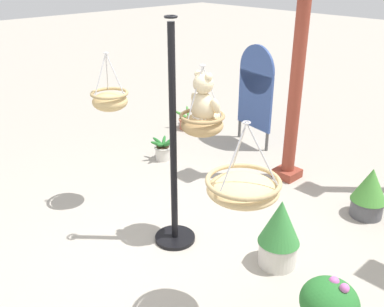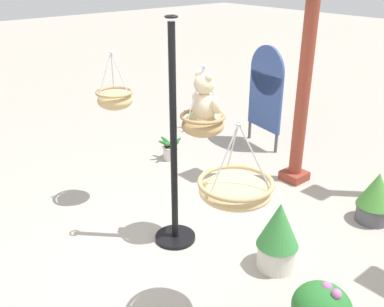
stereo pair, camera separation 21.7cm
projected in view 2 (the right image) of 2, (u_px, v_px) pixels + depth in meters
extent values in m
plane|color=#A8A093|center=(185.00, 246.00, 4.68)|extent=(40.00, 40.00, 0.00)
cylinder|color=black|center=(174.00, 142.00, 4.32)|extent=(0.07, 0.07, 2.32)
cylinder|color=black|center=(176.00, 237.00, 4.79)|extent=(0.44, 0.44, 0.04)
torus|color=black|center=(172.00, 17.00, 3.83)|extent=(0.12, 0.12, 0.02)
ellipsoid|color=tan|center=(203.00, 125.00, 4.30)|extent=(0.42, 0.42, 0.21)
torus|color=#97794E|center=(203.00, 116.00, 4.26)|extent=(0.45, 0.45, 0.04)
ellipsoid|color=silver|center=(203.00, 123.00, 4.29)|extent=(0.37, 0.37, 0.17)
cylinder|color=#B7B7BC|center=(213.00, 92.00, 4.13)|extent=(0.18, 0.11, 0.50)
cylinder|color=#B7B7BC|center=(201.00, 89.00, 4.25)|extent=(0.18, 0.11, 0.50)
cylinder|color=#B7B7BC|center=(195.00, 93.00, 4.10)|extent=(0.01, 0.21, 0.50)
torus|color=#B7B7BC|center=(203.00, 66.00, 4.06)|extent=(0.06, 0.06, 0.01)
ellipsoid|color=beige|center=(204.00, 108.00, 4.23)|extent=(0.26, 0.22, 0.31)
sphere|color=beige|center=(204.00, 84.00, 4.13)|extent=(0.22, 0.22, 0.20)
ellipsoid|color=beige|center=(210.00, 84.00, 4.18)|extent=(0.10, 0.08, 0.06)
sphere|color=black|center=(212.00, 83.00, 4.20)|extent=(0.03, 0.03, 0.03)
sphere|color=beige|center=(199.00, 74.00, 4.15)|extent=(0.08, 0.08, 0.08)
sphere|color=beige|center=(209.00, 77.00, 4.05)|extent=(0.08, 0.08, 0.08)
ellipsoid|color=beige|center=(197.00, 100.00, 4.33)|extent=(0.08, 0.15, 0.19)
ellipsoid|color=beige|center=(216.00, 107.00, 4.14)|extent=(0.08, 0.15, 0.19)
ellipsoid|color=beige|center=(207.00, 114.00, 4.39)|extent=(0.09, 0.18, 0.09)
ellipsoid|color=beige|center=(217.00, 118.00, 4.29)|extent=(0.09, 0.18, 0.09)
ellipsoid|color=tan|center=(115.00, 100.00, 5.01)|extent=(0.41, 0.41, 0.21)
torus|color=tan|center=(114.00, 92.00, 4.97)|extent=(0.43, 0.43, 0.04)
cylinder|color=#B7B7BC|center=(120.00, 73.00, 4.85)|extent=(0.18, 0.11, 0.46)
cylinder|color=#B7B7BC|center=(112.00, 71.00, 4.96)|extent=(0.18, 0.11, 0.46)
cylinder|color=#B7B7BC|center=(105.00, 74.00, 4.82)|extent=(0.01, 0.20, 0.46)
torus|color=#B7B7BC|center=(111.00, 52.00, 4.78)|extent=(0.06, 0.06, 0.01)
ellipsoid|color=tan|center=(235.00, 191.00, 3.26)|extent=(0.55, 0.55, 0.16)
torus|color=tan|center=(236.00, 182.00, 3.23)|extent=(0.58, 0.58, 0.04)
cylinder|color=#B7B7BC|center=(254.00, 156.00, 3.10)|extent=(0.24, 0.14, 0.47)
cylinder|color=#B7B7BC|center=(233.00, 147.00, 3.25)|extent=(0.24, 0.14, 0.47)
cylinder|color=#B7B7BC|center=(224.00, 159.00, 3.06)|extent=(0.01, 0.26, 0.47)
torus|color=#B7B7BC|center=(239.00, 123.00, 3.04)|extent=(0.06, 0.06, 0.01)
cylinder|color=brown|center=(304.00, 81.00, 5.50)|extent=(0.17, 0.17, 2.82)
cube|color=brown|center=(294.00, 176.00, 6.06)|extent=(0.31, 0.31, 0.12)
cylinder|color=#4C4C51|center=(372.00, 213.00, 5.08)|extent=(0.37, 0.37, 0.21)
torus|color=#444449|center=(374.00, 206.00, 5.04)|extent=(0.41, 0.41, 0.03)
cylinder|color=#382819|center=(374.00, 206.00, 5.04)|extent=(0.33, 0.33, 0.03)
cone|color=#478E38|center=(377.00, 189.00, 4.95)|extent=(0.41, 0.41, 0.41)
cylinder|color=#BC6042|center=(199.00, 124.00, 7.87)|extent=(0.33, 0.33, 0.18)
torus|color=#A9573B|center=(199.00, 119.00, 7.84)|extent=(0.37, 0.37, 0.03)
cylinder|color=#382819|center=(199.00, 120.00, 7.84)|extent=(0.29, 0.29, 0.03)
ellipsoid|color=#478E38|center=(205.00, 117.00, 7.73)|extent=(0.28, 0.10, 0.24)
ellipsoid|color=#478E38|center=(207.00, 114.00, 7.84)|extent=(0.17, 0.30, 0.19)
ellipsoid|color=#478E38|center=(199.00, 112.00, 7.93)|extent=(0.28, 0.22, 0.16)
ellipsoid|color=#478E38|center=(192.00, 114.00, 7.82)|extent=(0.27, 0.24, 0.18)
ellipsoid|color=#478E38|center=(195.00, 117.00, 7.70)|extent=(0.10, 0.30, 0.19)
cylinder|color=beige|center=(171.00, 153.00, 6.66)|extent=(0.23, 0.23, 0.21)
torus|color=#BCB7AE|center=(171.00, 147.00, 6.63)|extent=(0.26, 0.26, 0.03)
cylinder|color=#382819|center=(171.00, 147.00, 6.63)|extent=(0.20, 0.20, 0.03)
ellipsoid|color=#28702D|center=(175.00, 144.00, 6.54)|extent=(0.20, 0.08, 0.15)
ellipsoid|color=#28702D|center=(176.00, 142.00, 6.62)|extent=(0.12, 0.20, 0.15)
ellipsoid|color=#28702D|center=(172.00, 140.00, 6.67)|extent=(0.16, 0.19, 0.15)
ellipsoid|color=#28702D|center=(166.00, 140.00, 6.65)|extent=(0.21, 0.09, 0.12)
ellipsoid|color=#28702D|center=(165.00, 143.00, 6.56)|extent=(0.12, 0.21, 0.13)
ellipsoid|color=#28702D|center=(168.00, 144.00, 6.52)|extent=(0.14, 0.21, 0.13)
cylinder|color=beige|center=(276.00, 255.00, 4.31)|extent=(0.38, 0.38, 0.27)
torus|color=#BCB7AE|center=(277.00, 245.00, 4.26)|extent=(0.41, 0.41, 0.03)
cylinder|color=#382819|center=(277.00, 246.00, 4.26)|extent=(0.33, 0.33, 0.03)
cone|color=#38843D|center=(279.00, 224.00, 4.16)|extent=(0.41, 0.41, 0.46)
ellipsoid|color=#28702D|center=(322.00, 307.00, 3.33)|extent=(0.46, 0.46, 0.36)
sphere|color=#D166B7|center=(337.00, 294.00, 3.20)|extent=(0.07, 0.07, 0.07)
sphere|color=#D166B7|center=(327.00, 287.00, 3.30)|extent=(0.08, 0.08, 0.08)
cube|color=#334C8C|center=(265.00, 102.00, 6.90)|extent=(0.77, 0.18, 0.90)
cylinder|color=#334C8C|center=(267.00, 71.00, 6.70)|extent=(0.77, 0.18, 0.77)
cylinder|color=#4C4C4C|center=(250.00, 130.00, 7.42)|extent=(0.05, 0.05, 0.30)
cylinder|color=#4C4C4C|center=(276.00, 143.00, 6.87)|extent=(0.05, 0.05, 0.30)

